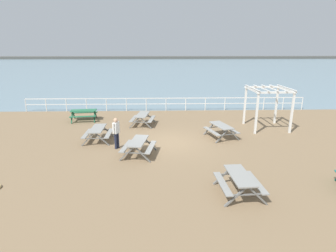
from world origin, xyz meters
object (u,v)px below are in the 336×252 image
picnic_table_far_left (84,113)px  lattice_pergola (268,98)px  picnic_table_corner (143,117)px  picnic_table_far_right (240,179)px  picnic_table_seaward (98,131)px  visitor (116,131)px  picnic_table_near_left (221,128)px  picnic_table_mid_centre (138,144)px

picnic_table_far_left → lattice_pergola: (12.46, -2.28, 1.41)m
picnic_table_corner → lattice_pergola: size_ratio=0.74×
picnic_table_far_right → picnic_table_seaward: 8.79m
picnic_table_seaward → lattice_pergola: size_ratio=0.67×
picnic_table_far_left → visitor: visitor is taller
visitor → lattice_pergola: 9.90m
picnic_table_corner → visitor: visitor is taller
picnic_table_far_right → visitor: size_ratio=1.13×
picnic_table_near_left → visitor: visitor is taller
picnic_table_near_left → picnic_table_far_left: same height
picnic_table_far_left → picnic_table_corner: 4.52m
picnic_table_near_left → picnic_table_corner: size_ratio=1.08×
picnic_table_far_right → picnic_table_corner: (-4.07, 9.15, 0.00)m
picnic_table_far_right → lattice_pergola: (4.07, 8.20, 1.41)m
picnic_table_far_left → picnic_table_far_right: same height
picnic_table_corner → picnic_table_far_right: bearing=-147.8°
picnic_table_mid_centre → picnic_table_far_left: same height
picnic_table_seaward → lattice_pergola: (10.49, 2.20, 1.41)m
picnic_table_far_right → visitor: (-5.18, 4.80, 0.36)m
picnic_table_mid_centre → picnic_table_seaward: size_ratio=1.12×
picnic_table_mid_centre → picnic_table_corner: same height
picnic_table_corner → lattice_pergola: (8.13, -0.95, 1.41)m
picnic_table_mid_centre → lattice_pergola: 9.24m
picnic_table_near_left → lattice_pergola: size_ratio=0.80×
picnic_table_far_left → picnic_table_corner: bearing=-24.1°
picnic_table_far_left → picnic_table_seaward: bearing=-73.3°
picnic_table_near_left → picnic_table_mid_centre: size_ratio=1.07×
picnic_table_far_right → picnic_table_seaward: bearing=43.8°
picnic_table_seaward → picnic_table_far_right: bearing=-133.1°
picnic_table_seaward → picnic_table_corner: size_ratio=0.90×
picnic_table_corner → visitor: size_ratio=1.20×
picnic_table_far_right → lattice_pergola: bearing=-29.5°
picnic_table_far_right → picnic_table_seaward: size_ratio=1.04×
picnic_table_near_left → picnic_table_far_left: size_ratio=1.10×
picnic_table_seaward → picnic_table_mid_centre: bearing=-131.4°
picnic_table_near_left → lattice_pergola: 4.04m
picnic_table_mid_centre → picnic_table_far_right: same height
picnic_table_mid_centre → picnic_table_seaward: bearing=58.1°
picnic_table_mid_centre → picnic_table_near_left: bearing=-51.8°
picnic_table_far_left → lattice_pergola: size_ratio=0.73×
picnic_table_far_right → picnic_table_seaward: same height
picnic_table_near_left → visitor: size_ratio=1.30×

